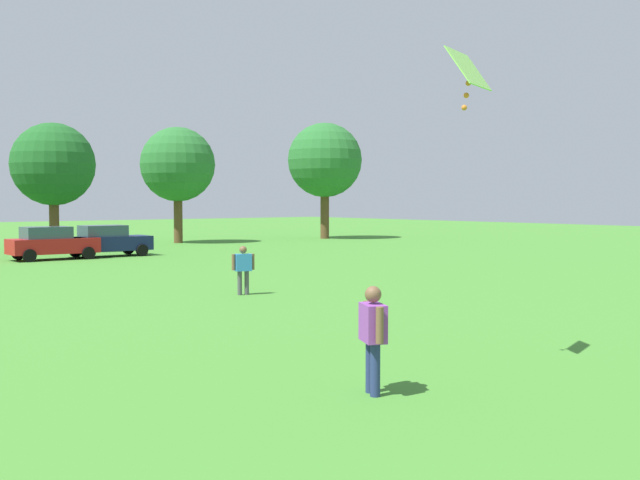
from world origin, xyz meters
name	(u,v)px	position (x,y,z in m)	size (l,w,h in m)	color
adult_bystander	(373,330)	(4.77, 10.17, 1.01)	(0.52, 0.74, 1.70)	navy
bystander_near_trees	(243,266)	(9.80, 21.92, 0.93)	(0.72, 0.43, 1.56)	#4C4C51
kite	(468,73)	(7.38, 10.56, 5.28)	(1.20, 0.84, 1.09)	#8CD859
parked_car_red_3	(52,243)	(9.75, 40.02, 0.86)	(4.30, 2.02, 1.68)	red
parked_car_navy_4	(108,241)	(12.83, 40.30, 0.86)	(4.30, 2.02, 1.68)	#141E4C
tree_center_right	(53,165)	(11.89, 45.93, 5.08)	(4.83, 4.83, 7.53)	brown
tree_right	(178,165)	(21.78, 49.54, 5.49)	(5.22, 5.22, 8.14)	brown
tree_far_right	(325,161)	(33.70, 47.96, 6.11)	(5.80, 5.80, 9.04)	brown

